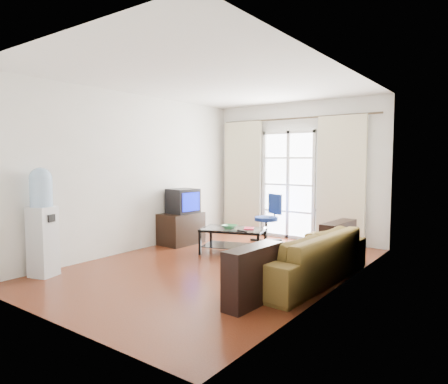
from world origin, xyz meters
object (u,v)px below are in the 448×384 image
Objects in this scene: sofa at (303,256)px; task_chair at (267,228)px; crt_tv at (182,201)px; water_cooler at (42,220)px; tv_stand at (181,228)px; coffee_table at (233,237)px.

sofa is 2.41m from task_chair.
crt_tv is 0.38× the size of water_cooler.
crt_tv is at bearing -102.25° from sofa.
crt_tv is at bearing 90.89° from tv_stand.
tv_stand is 1.42× the size of crt_tv.
coffee_table is (-1.59, 0.69, -0.05)m from sofa.
tv_stand is 1.64m from task_chair.
crt_tv reaches higher than coffee_table.
crt_tv is at bearing 175.59° from coffee_table.
water_cooler is at bearing -83.65° from crt_tv.
crt_tv reaches higher than tv_stand.
coffee_table is 1.29× the size of task_chair.
water_cooler is at bearing -85.55° from task_chair.
sofa is at bearing -11.95° from tv_stand.
crt_tv is at bearing -115.98° from task_chair.
sofa reaches higher than tv_stand.
tv_stand is at bearing -115.06° from task_chair.
sofa is 2.86× the size of tv_stand.
water_cooler is (-0.09, -2.66, 0.48)m from tv_stand.
tv_stand is at bearing -101.57° from sofa.
water_cooler reaches higher than coffee_table.
coffee_table is 1.13m from task_chair.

